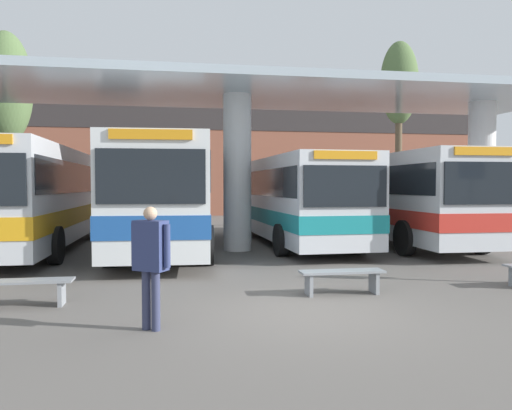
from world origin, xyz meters
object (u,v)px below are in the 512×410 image
at_px(waiting_bench_mid_platform, 342,277).
at_px(poplar_tree_behind_left, 6,89).
at_px(transit_bus_right_bay, 292,197).
at_px(transit_bus_left_bay, 41,194).
at_px(poplar_tree_behind_right, 399,87).
at_px(transit_bus_far_right_bay, 397,195).
at_px(parked_car_street, 120,203).
at_px(pedestrian_waiting, 151,255).
at_px(transit_bus_center_bay, 166,193).
at_px(waiting_bench_near_pillar, 13,287).

xyz_separation_m(waiting_bench_mid_platform, poplar_tree_behind_left, (-10.35, 14.53, 5.99)).
bearing_deg(transit_bus_right_bay, transit_bus_left_bay, -1.00).
height_order(transit_bus_left_bay, poplar_tree_behind_right, poplar_tree_behind_right).
bearing_deg(waiting_bench_mid_platform, poplar_tree_behind_right, 60.67).
bearing_deg(transit_bus_far_right_bay, parked_car_street, -50.16).
distance_m(transit_bus_far_right_bay, poplar_tree_behind_right, 8.36).
relative_size(waiting_bench_mid_platform, pedestrian_waiting, 0.91).
distance_m(transit_bus_right_bay, parked_car_street, 15.05).
relative_size(transit_bus_left_bay, transit_bus_far_right_bay, 1.11).
bearing_deg(pedestrian_waiting, transit_bus_far_right_bay, 82.52).
xyz_separation_m(poplar_tree_behind_left, poplar_tree_behind_right, (18.11, -0.72, 0.56)).
distance_m(transit_bus_left_bay, poplar_tree_behind_left, 8.20).
relative_size(transit_bus_right_bay, waiting_bench_mid_platform, 6.37).
relative_size(transit_bus_center_bay, parked_car_street, 2.51).
relative_size(pedestrian_waiting, poplar_tree_behind_right, 0.20).
relative_size(transit_bus_left_bay, waiting_bench_near_pillar, 5.87).
bearing_deg(poplar_tree_behind_right, pedestrian_waiting, -125.85).
distance_m(waiting_bench_near_pillar, waiting_bench_mid_platform, 5.91).
xyz_separation_m(transit_bus_right_bay, parked_car_street, (-7.30, 13.14, -0.61)).
bearing_deg(transit_bus_center_bay, pedestrian_waiting, 91.92).
xyz_separation_m(transit_bus_center_bay, transit_bus_far_right_bay, (8.26, 0.51, -0.11)).
relative_size(transit_bus_left_bay, waiting_bench_mid_platform, 7.11).
bearing_deg(poplar_tree_behind_right, transit_bus_left_bay, -160.19).
distance_m(transit_bus_left_bay, poplar_tree_behind_right, 16.96).
bearing_deg(pedestrian_waiting, transit_bus_center_bay, 122.58).
bearing_deg(poplar_tree_behind_left, pedestrian_waiting, -67.32).
bearing_deg(transit_bus_far_right_bay, poplar_tree_behind_right, -115.03).
height_order(pedestrian_waiting, parked_car_street, parked_car_street).
bearing_deg(pedestrian_waiting, poplar_tree_behind_right, 87.65).
distance_m(waiting_bench_mid_platform, parked_car_street, 22.45).
distance_m(transit_bus_center_bay, transit_bus_right_bay, 4.60).
relative_size(transit_bus_center_bay, waiting_bench_mid_platform, 6.76).
xyz_separation_m(poplar_tree_behind_right, parked_car_street, (-13.96, 7.75, -5.82)).
bearing_deg(transit_bus_far_right_bay, waiting_bench_near_pillar, 36.91).
xyz_separation_m(transit_bus_right_bay, poplar_tree_behind_right, (6.66, 5.39, 5.21)).
bearing_deg(transit_bus_center_bay, waiting_bench_mid_platform, 117.46).
relative_size(transit_bus_center_bay, waiting_bench_near_pillar, 5.59).
height_order(waiting_bench_mid_platform, pedestrian_waiting, pedestrian_waiting).
xyz_separation_m(transit_bus_right_bay, waiting_bench_near_pillar, (-7.01, -8.42, -1.34)).
relative_size(poplar_tree_behind_left, parked_car_street, 2.02).
xyz_separation_m(transit_bus_far_right_bay, poplar_tree_behind_right, (2.87, 5.93, 5.14)).
xyz_separation_m(transit_bus_center_bay, poplar_tree_behind_right, (11.13, 6.44, 5.03)).
xyz_separation_m(transit_bus_left_bay, poplar_tree_behind_right, (15.22, 5.49, 5.09)).
height_order(pedestrian_waiting, poplar_tree_behind_right, poplar_tree_behind_right).
xyz_separation_m(transit_bus_center_bay, poplar_tree_behind_left, (-6.98, 7.16, 4.47)).
relative_size(transit_bus_right_bay, poplar_tree_behind_left, 1.18).
distance_m(poplar_tree_behind_left, poplar_tree_behind_right, 18.13).
bearing_deg(pedestrian_waiting, waiting_bench_mid_platform, 60.62).
relative_size(transit_bus_right_bay, transit_bus_far_right_bay, 0.99).
bearing_deg(transit_bus_center_bay, parked_car_street, -75.87).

